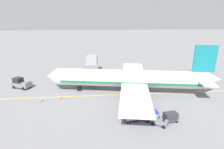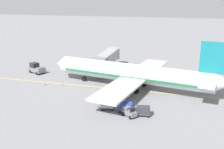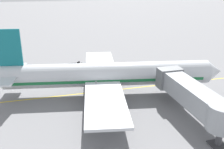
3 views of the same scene
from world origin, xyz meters
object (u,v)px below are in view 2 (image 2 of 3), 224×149
Objects in this scene: parked_airliner at (133,74)px; baggage_cart_third_in_train at (143,110)px; jet_bridge at (107,58)px; safety_cone_nose_left at (62,84)px; ground_crew_wing_walker at (123,91)px; safety_cone_nose_right at (45,84)px; pushback_tractor at (37,69)px; baggage_tug_lead at (129,112)px; baggage_cart_second_in_train at (126,106)px; baggage_cart_front at (107,104)px.

baggage_cart_third_in_train is (-12.13, -4.13, -2.24)m from parked_airliner.
jet_bridge is 25.24× the size of safety_cone_nose_left.
ground_crew_wing_walker is (7.49, 4.96, 0.00)m from baggage_cart_third_in_train.
safety_cone_nose_right is at bearing 83.58° from ground_crew_wing_walker.
parked_airliner reaches higher than pushback_tractor.
baggage_tug_lead is 1.66m from baggage_cart_second_in_train.
baggage_tug_lead reaches higher than safety_cone_nose_right.
baggage_cart_third_in_train is 1.76× the size of ground_crew_wing_walker.
pushback_tractor is at bearing 59.39° from baggage_cart_third_in_train.
baggage_cart_third_in_train reaches higher than safety_cone_nose_right.
pushback_tractor reaches higher than safety_cone_nose_left.
pushback_tractor is at bearing 68.07° from ground_crew_wing_walker.
baggage_tug_lead reaches higher than baggage_cart_front.
baggage_cart_front is at bearing 88.78° from baggage_cart_second_in_train.
baggage_cart_front is 1.00× the size of baggage_cart_second_in_train.
baggage_cart_front is 6.74m from ground_crew_wing_walker.
baggage_tug_lead is (-17.84, -26.96, -0.39)m from pushback_tractor.
baggage_cart_front is at bearing -163.27° from jet_bridge.
jet_bridge reaches higher than safety_cone_nose_left.
baggage_cart_front is 1.00× the size of baggage_cart_third_in_train.
ground_crew_wing_walker reaches higher than safety_cone_nose_right.
ground_crew_wing_walker is at bearing -153.41° from jet_bridge.
pushback_tractor reaches higher than baggage_tug_lead.
ground_crew_wing_walker reaches higher than baggage_cart_front.
baggage_cart_front is 15.92m from safety_cone_nose_left.
jet_bridge is 14.40m from safety_cone_nose_left.
safety_cone_nose_left is at bearing 56.79° from baggage_tug_lead.
parked_airliner reaches higher than jet_bridge.
baggage_cart_third_in_train is at bearing -151.05° from jet_bridge.
baggage_tug_lead is 0.91× the size of baggage_cart_second_in_train.
safety_cone_nose_left is at bearing 78.52° from ground_crew_wing_walker.
baggage_cart_second_in_train is 18.54m from safety_cone_nose_left.
safety_cone_nose_left is at bearing 53.47° from baggage_cart_front.
pushback_tractor is at bearing 54.60° from baggage_cart_front.
jet_bridge is at bearing 28.95° from baggage_cart_third_in_train.
jet_bridge is 17.51m from pushback_tractor.
baggage_cart_front is (-11.29, 1.92, -2.24)m from parked_airliner.
safety_cone_nose_right is at bearing 98.32° from parked_airliner.
pushback_tractor is 10.24m from safety_cone_nose_right.
baggage_cart_third_in_train is 21.48m from safety_cone_nose_left.
pushback_tractor is 1.65× the size of baggage_cart_second_in_train.
baggage_cart_second_in_train is at bearing -120.97° from safety_cone_nose_left.
safety_cone_nose_right is (10.10, 20.31, -0.42)m from baggage_tug_lead.
pushback_tractor is 2.91× the size of ground_crew_wing_walker.
parked_airliner is at bearing -101.48° from pushback_tractor.
baggage_cart_front is 5.04× the size of safety_cone_nose_right.
baggage_cart_second_in_train is at bearing -91.22° from baggage_cart_front.
baggage_tug_lead is (-12.77, -2.03, -2.47)m from parked_airliner.
baggage_cart_second_in_train is 3.04m from baggage_cart_third_in_train.
baggage_cart_third_in_train is 5.04× the size of safety_cone_nose_right.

